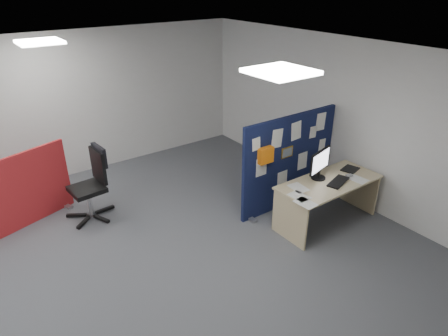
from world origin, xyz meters
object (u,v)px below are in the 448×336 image
main_desk (326,190)px  red_divider (22,192)px  monitor_main (320,163)px  office_chair (93,179)px  navy_divider (288,162)px

main_desk → red_divider: 4.65m
monitor_main → red_divider: 4.54m
main_desk → monitor_main: 0.46m
main_desk → office_chair: size_ratio=1.44×
office_chair → monitor_main: bearing=-42.3°
navy_divider → office_chair: (-2.73, 1.56, -0.15)m
monitor_main → red_divider: size_ratio=0.35×
navy_divider → main_desk: 0.78m
red_divider → monitor_main: bearing=-52.8°
red_divider → office_chair: (0.97, -0.37, 0.08)m
navy_divider → red_divider: bearing=152.5°
navy_divider → red_divider: size_ratio=1.28×
monitor_main → office_chair: bearing=128.1°
main_desk → monitor_main: size_ratio=3.16×
red_divider → navy_divider: bearing=-46.4°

